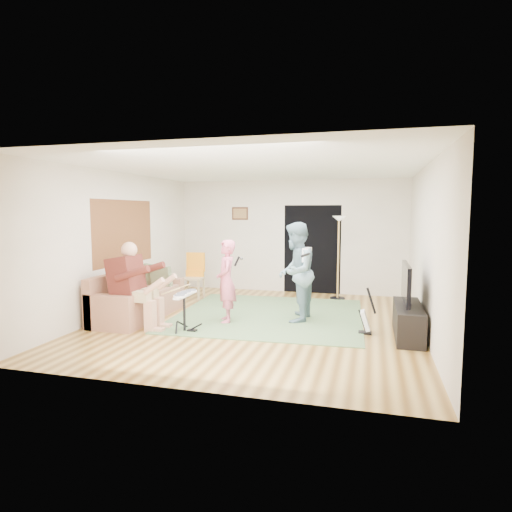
{
  "coord_description": "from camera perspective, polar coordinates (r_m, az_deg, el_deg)",
  "views": [
    {
      "loc": [
        1.92,
        -7.16,
        1.96
      ],
      "look_at": [
        -0.11,
        0.3,
        1.15
      ],
      "focal_mm": 30.0,
      "sensor_mm": 36.0,
      "label": 1
    }
  ],
  "objects": [
    {
      "name": "walls",
      "position": [
        7.43,
        0.2,
        1.31
      ],
      "size": [
        5.5,
        6.0,
        2.7
      ],
      "primitive_type": null,
      "color": "beige",
      "rests_on": "floor"
    },
    {
      "name": "picture_frame",
      "position": [
        10.63,
        -2.15,
        5.68
      ],
      "size": [
        0.42,
        0.03,
        0.32
      ],
      "primitive_type": "cube",
      "color": "#3F2314",
      "rests_on": "walls"
    },
    {
      "name": "torchiere_lamp",
      "position": [
        9.63,
        10.95,
        1.79
      ],
      "size": [
        0.33,
        0.33,
        1.85
      ],
      "color": "black",
      "rests_on": "floor"
    },
    {
      "name": "singer",
      "position": [
        7.54,
        -3.99,
        -3.38
      ],
      "size": [
        0.52,
        0.62,
        1.46
      ],
      "primitive_type": "imported",
      "rotation": [
        0.0,
        0.0,
        -1.2
      ],
      "color": "#D75D7A",
      "rests_on": "floor"
    },
    {
      "name": "dining_chair",
      "position": [
        9.7,
        -8.29,
        -3.51
      ],
      "size": [
        0.47,
        0.49,
        1.03
      ],
      "rotation": [
        0.0,
        0.0,
        0.07
      ],
      "color": "tan",
      "rests_on": "floor"
    },
    {
      "name": "television",
      "position": [
        7.03,
        19.38,
        -3.42
      ],
      "size": [
        0.06,
        1.17,
        0.6
      ],
      "primitive_type": "cube",
      "color": "black",
      "rests_on": "tv_cabinet"
    },
    {
      "name": "guitar_spare",
      "position": [
        7.14,
        14.43,
        -8.32
      ],
      "size": [
        0.27,
        0.24,
        0.75
      ],
      "color": "black",
      "rests_on": "floor"
    },
    {
      "name": "doorway",
      "position": [
        10.28,
        7.49,
        0.88
      ],
      "size": [
        2.1,
        0.0,
        2.1
      ],
      "primitive_type": "plane",
      "rotation": [
        1.57,
        0.0,
        0.0
      ],
      "color": "black",
      "rests_on": "walls"
    },
    {
      "name": "area_rug",
      "position": [
        8.16,
        1.77,
        -7.82
      ],
      "size": [
        3.58,
        3.52,
        0.02
      ],
      "primitive_type": "cube",
      "rotation": [
        0.0,
        0.0,
        0.05
      ],
      "color": "#4F6F43",
      "rests_on": "floor"
    },
    {
      "name": "drummer",
      "position": [
        7.46,
        -15.6,
        -4.99
      ],
      "size": [
        0.94,
        0.53,
        1.45
      ],
      "color": "#561F18",
      "rests_on": "sofa"
    },
    {
      "name": "guitarist",
      "position": [
        7.61,
        5.29,
        -2.15
      ],
      "size": [
        0.7,
        0.88,
        1.77
      ],
      "primitive_type": "imported",
      "rotation": [
        0.0,
        0.0,
        -1.61
      ],
      "color": "#698B9A",
      "rests_on": "floor"
    },
    {
      "name": "tv_cabinet",
      "position": [
        7.15,
        19.62,
        -8.18
      ],
      "size": [
        0.4,
        1.4,
        0.5
      ],
      "primitive_type": "cube",
      "color": "black",
      "rests_on": "floor"
    },
    {
      "name": "floor",
      "position": [
        7.66,
        0.2,
        -8.8
      ],
      "size": [
        6.0,
        6.0,
        0.0
      ],
      "primitive_type": "plane",
      "color": "brown",
      "rests_on": "ground"
    },
    {
      "name": "drum_kit",
      "position": [
        7.12,
        -9.53,
        -7.64
      ],
      "size": [
        0.36,
        0.64,
        0.66
      ],
      "color": "black",
      "rests_on": "floor"
    },
    {
      "name": "microphone",
      "position": [
        7.43,
        -2.55,
        -0.71
      ],
      "size": [
        0.06,
        0.06,
        0.24
      ],
      "primitive_type": null,
      "color": "black",
      "rests_on": "singer"
    },
    {
      "name": "sofa",
      "position": [
        8.28,
        -15.83,
        -5.91
      ],
      "size": [
        0.86,
        2.09,
        0.85
      ],
      "color": "#98654C",
      "rests_on": "floor"
    },
    {
      "name": "guitar_held",
      "position": [
        7.54,
        6.81,
        0.19
      ],
      "size": [
        0.18,
        0.61,
        0.26
      ],
      "primitive_type": null,
      "rotation": [
        0.0,
        0.0,
        -0.1
      ],
      "color": "white",
      "rests_on": "guitarist"
    },
    {
      "name": "window_blinds",
      "position": [
        8.72,
        -17.16,
        3.05
      ],
      "size": [
        0.0,
        2.05,
        2.05
      ],
      "primitive_type": "plane",
      "rotation": [
        1.57,
        0.0,
        1.57
      ],
      "color": "brown",
      "rests_on": "walls"
    },
    {
      "name": "ceiling",
      "position": [
        7.45,
        0.21,
        11.72
      ],
      "size": [
        6.0,
        6.0,
        0.0
      ],
      "primitive_type": "plane",
      "rotation": [
        3.14,
        0.0,
        0.0
      ],
      "color": "white",
      "rests_on": "walls"
    }
  ]
}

